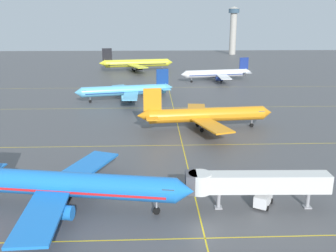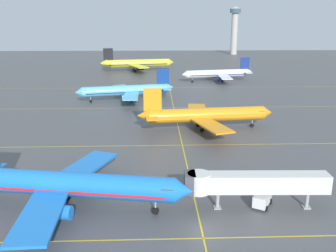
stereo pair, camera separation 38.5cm
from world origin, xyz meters
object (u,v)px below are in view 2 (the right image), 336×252
(airliner_third_row, at_px, (126,90))
(airliner_second_row, at_px, (205,115))
(airliner_front_gate, at_px, (68,185))
(service_truck_red_van, at_px, (262,199))
(airliner_far_left_stand, at_px, (218,74))
(airliner_far_right_stand, at_px, (137,63))
(jet_bridge, at_px, (247,183))
(control_tower, at_px, (235,27))

(airliner_third_row, bearing_deg, airliner_second_row, -57.74)
(airliner_front_gate, height_order, service_truck_red_van, airliner_front_gate)
(airliner_far_left_stand, xyz_separation_m, airliner_far_right_stand, (-37.91, 36.28, 0.71))
(airliner_second_row, distance_m, airliner_far_left_stand, 77.82)
(airliner_far_right_stand, distance_m, service_truck_red_van, 155.61)
(airliner_front_gate, height_order, airliner_far_right_stand, airliner_far_right_stand)
(airliner_far_left_stand, distance_m, service_truck_red_van, 117.95)
(airliner_second_row, distance_m, airliner_far_right_stand, 114.59)
(jet_bridge, bearing_deg, airliner_front_gate, 178.09)
(airliner_far_left_stand, relative_size, service_truck_red_van, 7.48)
(airliner_third_row, relative_size, airliner_far_left_stand, 1.01)
(airliner_front_gate, distance_m, airliner_far_right_stand, 153.21)
(service_truck_red_van, bearing_deg, control_tower, 79.30)
(airliner_front_gate, xyz_separation_m, control_tower, (76.55, 253.27, 17.68))
(airliner_front_gate, bearing_deg, airliner_far_right_stand, 88.72)
(airliner_front_gate, xyz_separation_m, airliner_far_right_stand, (3.41, 153.17, 0.45))
(airliner_second_row, xyz_separation_m, airliner_third_row, (-22.43, 35.54, -0.12))
(airliner_second_row, height_order, airliner_third_row, airliner_second_row)
(control_tower, bearing_deg, airliner_far_left_stand, -104.48)
(airliner_front_gate, xyz_separation_m, airliner_second_row, (25.44, 40.72, -0.10))
(airliner_far_left_stand, distance_m, jet_bridge, 118.76)
(airliner_second_row, bearing_deg, airliner_front_gate, -122.00)
(service_truck_red_van, bearing_deg, airliner_far_right_stand, 99.33)
(airliner_second_row, xyz_separation_m, airliner_far_left_stand, (15.89, 76.18, -0.16))
(airliner_far_right_stand, height_order, service_truck_red_van, airliner_far_right_stand)
(airliner_second_row, bearing_deg, airliner_third_row, 122.26)
(airliner_third_row, distance_m, control_tower, 192.52)
(airliner_front_gate, distance_m, airliner_third_row, 76.31)
(airliner_far_right_stand, bearing_deg, airliner_far_left_stand, -43.74)
(airliner_far_right_stand, xyz_separation_m, control_tower, (73.14, 100.10, 17.23))
(airliner_front_gate, bearing_deg, control_tower, 73.18)
(control_tower, bearing_deg, service_truck_red_van, -100.70)
(airliner_second_row, height_order, service_truck_red_van, airliner_second_row)
(airliner_front_gate, height_order, airliner_third_row, airliner_front_gate)
(airliner_third_row, bearing_deg, jet_bridge, -73.44)
(control_tower, bearing_deg, airliner_front_gate, -106.82)
(airliner_front_gate, distance_m, control_tower, 265.18)
(airliner_second_row, height_order, airliner_far_left_stand, airliner_second_row)
(airliner_far_left_stand, distance_m, airliner_far_right_stand, 52.48)
(airliner_front_gate, relative_size, control_tower, 0.97)
(airliner_front_gate, height_order, jet_bridge, airliner_front_gate)
(airliner_third_row, height_order, control_tower, control_tower)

